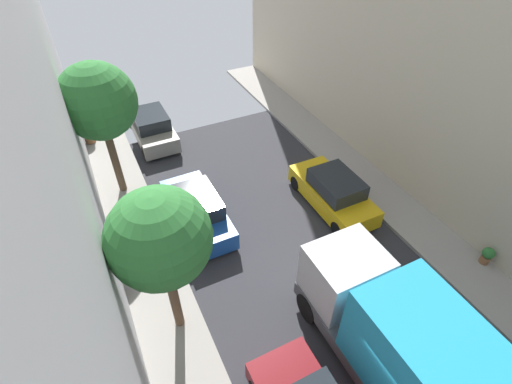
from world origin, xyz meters
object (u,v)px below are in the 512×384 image
Objects in this scene: street_tree_0 at (160,239)px; street_tree_2 at (98,102)px; parked_car_left_4 at (197,211)px; parked_car_right_3 at (333,192)px; potted_plant_2 at (88,133)px; delivery_truck at (407,352)px; parked_car_left_5 at (152,127)px; potted_plant_1 at (487,255)px.

street_tree_0 is 7.28m from street_tree_2.
parked_car_left_4 and parked_car_right_3 have the same top height.
parked_car_left_4 is 0.74× the size of street_tree_2.
street_tree_0 reaches higher than potted_plant_2.
parked_car_left_5 is at bearing 100.12° from delivery_truck.
potted_plant_1 is 0.68× the size of potted_plant_2.
delivery_truck reaches higher than potted_plant_1.
potted_plant_1 is (8.45, -13.38, -0.19)m from parked_car_left_5.
street_tree_0 is at bearing 137.78° from delivery_truck.
parked_car_left_4 reaches higher than potted_plant_2.
street_tree_2 is 15.00m from potted_plant_1.
street_tree_0 reaches higher than potted_plant_1.
street_tree_0 is (-7.40, -2.51, 3.25)m from parked_car_right_3.
parked_car_left_4 is 10.63m from potted_plant_1.
parked_car_right_3 is 9.72m from street_tree_2.
parked_car_left_4 and parked_car_left_5 have the same top height.
parked_car_left_4 is 5.59m from parked_car_right_3.
street_tree_0 is at bearing -161.26° from parked_car_right_3.
parked_car_left_5 is 4.14× the size of potted_plant_2.
parked_car_left_4 is at bearing 108.20° from delivery_truck.
delivery_truck is at bearing -163.01° from potted_plant_1.
parked_car_right_3 is at bearing 18.74° from street_tree_0.
parked_car_right_3 is 0.74× the size of street_tree_2.
street_tree_2 is 5.57× the size of potted_plant_2.
street_tree_2 reaches higher than street_tree_0.
street_tree_2 is at bearing -80.71° from potted_plant_2.
parked_car_left_5 is 6.06× the size of potted_plant_1.
potted_plant_1 is at bearing -57.73° from parked_car_left_5.
parked_car_left_4 is 8.39m from potted_plant_2.
delivery_truck is (-2.70, -6.78, 1.07)m from parked_car_right_3.
street_tree_2 is at bearing 137.64° from potted_plant_1.
potted_plant_1 is at bearing -58.78° from parked_car_right_3.
street_tree_0 is at bearing -87.83° from street_tree_2.
parked_car_right_3 reaches higher than potted_plant_2.
parked_car_right_3 is 0.81× the size of street_tree_0.
parked_car_left_4 is at bearing -90.00° from parked_car_left_5.
parked_car_left_5 is at bearing 79.55° from street_tree_0.
street_tree_0 reaches higher than delivery_truck.
delivery_truck reaches higher than potted_plant_2.
parked_car_right_3 is (5.40, -8.35, 0.00)m from parked_car_left_5.
potted_plant_2 is (-5.72, 16.04, -1.08)m from delivery_truck.
parked_car_left_5 is 15.41m from delivery_truck.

